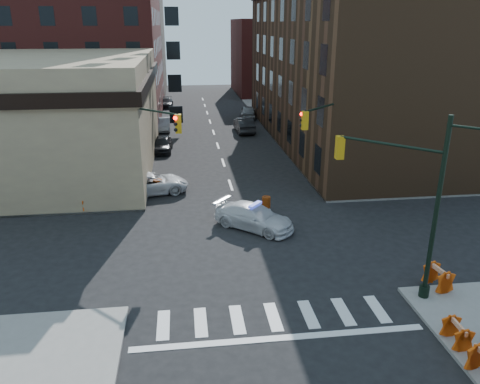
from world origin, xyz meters
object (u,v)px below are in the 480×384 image
object	(u,v)px
parked_car_wfar	(163,124)
parked_car_enear	(244,125)
parked_car_wnear	(163,144)
barrel_bank	(158,187)
barricade_nw_a	(90,204)
pickup	(151,183)
pedestrian_b	(86,197)
pedestrian_a	(91,191)
barrel_road	(266,204)
police_car	(254,217)
barricade_se_a	(438,278)

from	to	relation	value
parked_car_wfar	parked_car_enear	size ratio (longest dim) A/B	0.85
parked_car_wnear	parked_car_wfar	world-z (taller)	parked_car_wnear
barrel_bank	barricade_nw_a	xyz separation A→B (m)	(-4.22, -2.73, 0.02)
barrel_bank	barricade_nw_a	world-z (taller)	barrel_bank
pickup	pedestrian_b	distance (m)	4.89
pedestrian_a	barrel_road	size ratio (longest dim) A/B	1.84
parked_car_wnear	parked_car_enear	size ratio (longest dim) A/B	0.86
police_car	barricade_se_a	size ratio (longest dim) A/B	3.69
pickup	pedestrian_b	size ratio (longest dim) A/B	3.18
pedestrian_a	barrel_bank	bearing A→B (deg)	46.01
police_car	barricade_nw_a	distance (m)	10.74
parked_car_wnear	parked_car_enear	distance (m)	11.37
pedestrian_a	barrel_road	world-z (taller)	pedestrian_a
police_car	barrel_road	bearing A→B (deg)	15.15
police_car	parked_car_enear	xyz separation A→B (m)	(2.83, 25.63, 0.10)
barrel_bank	barricade_nw_a	bearing A→B (deg)	-147.08
parked_car_wfar	barricade_nw_a	size ratio (longest dim) A/B	3.77
police_car	barrel_road	xyz separation A→B (m)	(1.20, 2.56, -0.23)
parked_car_enear	pedestrian_b	xyz separation A→B (m)	(-13.08, -21.74, 0.16)
parked_car_wfar	barricade_nw_a	bearing A→B (deg)	-100.17
parked_car_enear	parked_car_wfar	bearing A→B (deg)	-14.44
parked_car_wfar	barrel_bank	distance (m)	21.01
police_car	pedestrian_b	size ratio (longest dim) A/B	2.96
police_car	pickup	size ratio (longest dim) A/B	0.93
parked_car_enear	barricade_nw_a	distance (m)	25.36
pedestrian_b	barrel_bank	xyz separation A→B (m)	(4.42, 2.63, -0.43)
barricade_se_a	parked_car_enear	bearing A→B (deg)	-0.70
barrel_bank	pickup	bearing A→B (deg)	148.62
parked_car_wnear	parked_car_wfar	bearing A→B (deg)	93.82
police_car	pedestrian_b	bearing A→B (deg)	109.45
pedestrian_b	barrel_road	distance (m)	11.54
parked_car_wfar	barrel_road	bearing A→B (deg)	-74.42
pickup	barrel_road	xyz separation A→B (m)	(7.55, -4.28, -0.25)
barrel_bank	barricade_se_a	distance (m)	19.37
barrel_road	barricade_nw_a	xyz separation A→B (m)	(-11.25, 1.24, 0.08)
parked_car_wfar	parked_car_enear	world-z (taller)	parked_car_enear
police_car	barrel_bank	world-z (taller)	police_car
parked_car_wfar	parked_car_enear	xyz separation A→B (m)	(8.88, -1.90, 0.12)
parked_car_enear	barrel_road	distance (m)	23.14
parked_car_enear	pickup	bearing A→B (deg)	61.59
parked_car_wfar	police_car	bearing A→B (deg)	-78.21
barrel_bank	parked_car_enear	bearing A→B (deg)	65.61
barrel_bank	barricade_se_a	xyz separation A→B (m)	(13.03, -14.33, 0.10)
police_car	pickup	distance (m)	9.33
parked_car_wnear	barrel_bank	bearing A→B (deg)	-87.13
barricade_nw_a	barrel_road	bearing A→B (deg)	-20.55
parked_car_wnear	parked_car_enear	bearing A→B (deg)	42.74
police_car	parked_car_wnear	bearing A→B (deg)	58.01
parked_car_wnear	pedestrian_b	bearing A→B (deg)	-104.20
parked_car_wfar	barrel_bank	size ratio (longest dim) A/B	3.83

